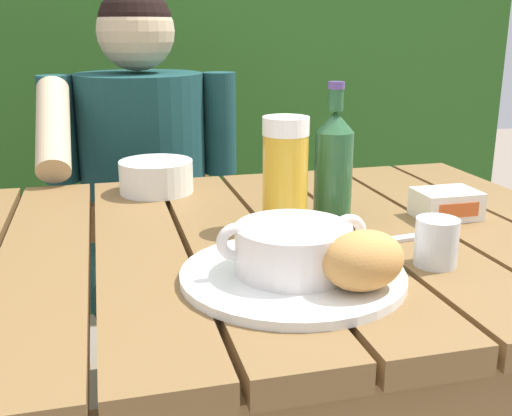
{
  "coord_description": "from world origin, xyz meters",
  "views": [
    {
      "loc": [
        -0.18,
        -0.89,
        1.09
      ],
      "look_at": [
        0.02,
        -0.09,
        0.84
      ],
      "focal_mm": 42.92,
      "sensor_mm": 36.0,
      "label": 1
    }
  ],
  "objects_px": {
    "person_eating": "(144,186)",
    "table_knife": "(370,242)",
    "serving_plate": "(293,275)",
    "bread_roll": "(363,260)",
    "chair_near_diner": "(144,249)",
    "water_glass_small": "(436,242)",
    "soup_bowl": "(293,247)",
    "butter_tub": "(446,204)",
    "beer_glass": "(285,173)",
    "beer_bottle": "(334,162)",
    "diner_bowl": "(156,176)"
  },
  "relations": [
    {
      "from": "chair_near_diner",
      "to": "beer_glass",
      "type": "xyz_separation_m",
      "value": [
        0.18,
        -0.81,
        0.41
      ]
    },
    {
      "from": "serving_plate",
      "to": "table_knife",
      "type": "height_order",
      "value": "serving_plate"
    },
    {
      "from": "soup_bowl",
      "to": "butter_tub",
      "type": "xyz_separation_m",
      "value": [
        0.34,
        0.19,
        -0.02
      ]
    },
    {
      "from": "water_glass_small",
      "to": "chair_near_diner",
      "type": "bearing_deg",
      "value": 108.01
    },
    {
      "from": "chair_near_diner",
      "to": "water_glass_small",
      "type": "height_order",
      "value": "chair_near_diner"
    },
    {
      "from": "person_eating",
      "to": "diner_bowl",
      "type": "height_order",
      "value": "person_eating"
    },
    {
      "from": "serving_plate",
      "to": "bread_roll",
      "type": "xyz_separation_m",
      "value": [
        0.06,
        -0.07,
        0.04
      ]
    },
    {
      "from": "beer_bottle",
      "to": "person_eating",
      "type": "bearing_deg",
      "value": 115.68
    },
    {
      "from": "serving_plate",
      "to": "table_knife",
      "type": "bearing_deg",
      "value": 31.99
    },
    {
      "from": "beer_bottle",
      "to": "water_glass_small",
      "type": "xyz_separation_m",
      "value": [
        0.06,
        -0.24,
        -0.06
      ]
    },
    {
      "from": "beer_glass",
      "to": "water_glass_small",
      "type": "distance_m",
      "value": 0.27
    },
    {
      "from": "chair_near_diner",
      "to": "bread_roll",
      "type": "height_order",
      "value": "chair_near_diner"
    },
    {
      "from": "chair_near_diner",
      "to": "person_eating",
      "type": "distance_m",
      "value": 0.31
    },
    {
      "from": "person_eating",
      "to": "diner_bowl",
      "type": "bearing_deg",
      "value": -89.5
    },
    {
      "from": "beer_glass",
      "to": "beer_bottle",
      "type": "xyz_separation_m",
      "value": [
        0.09,
        0.03,
        0.01
      ]
    },
    {
      "from": "butter_tub",
      "to": "table_knife",
      "type": "relative_size",
      "value": 0.68
    },
    {
      "from": "chair_near_diner",
      "to": "bread_roll",
      "type": "distance_m",
      "value": 1.18
    },
    {
      "from": "soup_bowl",
      "to": "water_glass_small",
      "type": "height_order",
      "value": "soup_bowl"
    },
    {
      "from": "soup_bowl",
      "to": "water_glass_small",
      "type": "relative_size",
      "value": 3.01
    },
    {
      "from": "chair_near_diner",
      "to": "person_eating",
      "type": "height_order",
      "value": "person_eating"
    },
    {
      "from": "chair_near_diner",
      "to": "serving_plate",
      "type": "bearing_deg",
      "value": -82.9
    },
    {
      "from": "chair_near_diner",
      "to": "serving_plate",
      "type": "xyz_separation_m",
      "value": [
        0.13,
        -1.03,
        0.32
      ]
    },
    {
      "from": "serving_plate",
      "to": "butter_tub",
      "type": "xyz_separation_m",
      "value": [
        0.34,
        0.19,
        0.02
      ]
    },
    {
      "from": "person_eating",
      "to": "butter_tub",
      "type": "relative_size",
      "value": 11.4
    },
    {
      "from": "chair_near_diner",
      "to": "table_knife",
      "type": "xyz_separation_m",
      "value": [
        0.28,
        -0.93,
        0.32
      ]
    },
    {
      "from": "serving_plate",
      "to": "soup_bowl",
      "type": "distance_m",
      "value": 0.04
    },
    {
      "from": "chair_near_diner",
      "to": "beer_bottle",
      "type": "distance_m",
      "value": 0.93
    },
    {
      "from": "beer_glass",
      "to": "diner_bowl",
      "type": "relative_size",
      "value": 1.25
    },
    {
      "from": "chair_near_diner",
      "to": "soup_bowl",
      "type": "xyz_separation_m",
      "value": [
        0.13,
        -1.03,
        0.36
      ]
    },
    {
      "from": "beer_glass",
      "to": "table_knife",
      "type": "bearing_deg",
      "value": -49.71
    },
    {
      "from": "beer_glass",
      "to": "table_knife",
      "type": "xyz_separation_m",
      "value": [
        0.1,
        -0.12,
        -0.09
      ]
    },
    {
      "from": "serving_plate",
      "to": "water_glass_small",
      "type": "relative_size",
      "value": 4.41
    },
    {
      "from": "chair_near_diner",
      "to": "butter_tub",
      "type": "relative_size",
      "value": 8.74
    },
    {
      "from": "serving_plate",
      "to": "beer_bottle",
      "type": "height_order",
      "value": "beer_bottle"
    },
    {
      "from": "serving_plate",
      "to": "soup_bowl",
      "type": "xyz_separation_m",
      "value": [
        -0.0,
        0.0,
        0.04
      ]
    },
    {
      "from": "table_knife",
      "to": "butter_tub",
      "type": "bearing_deg",
      "value": 27.72
    },
    {
      "from": "chair_near_diner",
      "to": "bread_roll",
      "type": "xyz_separation_m",
      "value": [
        0.19,
        -1.1,
        0.36
      ]
    },
    {
      "from": "beer_bottle",
      "to": "table_knife",
      "type": "bearing_deg",
      "value": -88.19
    },
    {
      "from": "butter_tub",
      "to": "water_glass_small",
      "type": "bearing_deg",
      "value": -124.38
    },
    {
      "from": "diner_bowl",
      "to": "beer_glass",
      "type": "bearing_deg",
      "value": -56.32
    },
    {
      "from": "water_glass_small",
      "to": "butter_tub",
      "type": "relative_size",
      "value": 0.64
    },
    {
      "from": "soup_bowl",
      "to": "serving_plate",
      "type": "bearing_deg",
      "value": -75.96
    },
    {
      "from": "bread_roll",
      "to": "butter_tub",
      "type": "relative_size",
      "value": 1.15
    },
    {
      "from": "chair_near_diner",
      "to": "water_glass_small",
      "type": "bearing_deg",
      "value": -71.99
    },
    {
      "from": "beer_glass",
      "to": "table_knife",
      "type": "height_order",
      "value": "beer_glass"
    },
    {
      "from": "table_knife",
      "to": "chair_near_diner",
      "type": "bearing_deg",
      "value": 106.84
    },
    {
      "from": "bread_roll",
      "to": "beer_bottle",
      "type": "distance_m",
      "value": 0.33
    },
    {
      "from": "soup_bowl",
      "to": "diner_bowl",
      "type": "xyz_separation_m",
      "value": [
        -0.13,
        0.49,
        -0.01
      ]
    },
    {
      "from": "serving_plate",
      "to": "bread_roll",
      "type": "distance_m",
      "value": 0.11
    },
    {
      "from": "person_eating",
      "to": "table_knife",
      "type": "distance_m",
      "value": 0.79
    }
  ]
}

